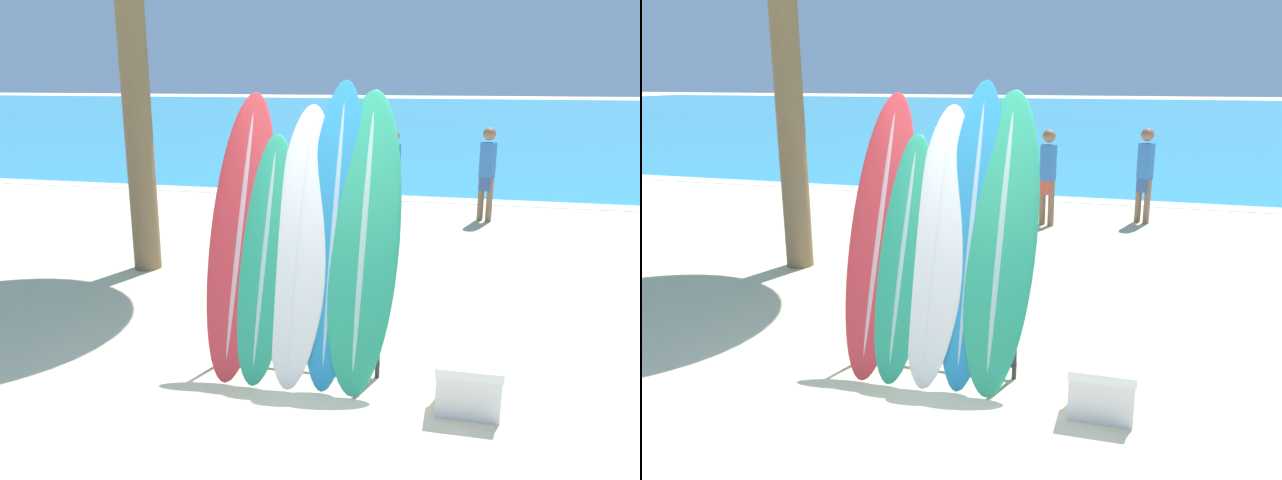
{
  "view_description": "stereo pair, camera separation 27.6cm",
  "coord_description": "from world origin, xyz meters",
  "views": [
    {
      "loc": [
        1.0,
        -4.14,
        2.5
      ],
      "look_at": [
        -0.34,
        1.49,
        0.97
      ],
      "focal_mm": 35.0,
      "sensor_mm": 36.0,
      "label": 1
    },
    {
      "loc": [
        1.27,
        -4.07,
        2.5
      ],
      "look_at": [
        -0.34,
        1.49,
        0.97
      ],
      "focal_mm": 35.0,
      "sensor_mm": 36.0,
      "label": 2
    }
  ],
  "objects": [
    {
      "name": "surfboard_slot_0",
      "position": [
        -0.87,
        0.77,
        1.18
      ],
      "size": [
        0.55,
        1.05,
        2.37
      ],
      "color": "red",
      "rests_on": "ground_plane"
    },
    {
      "name": "surfboard_slot_3",
      "position": [
        -0.05,
        0.78,
        1.24
      ],
      "size": [
        0.5,
        0.99,
        2.47
      ],
      "color": "teal",
      "rests_on": "ground_plane"
    },
    {
      "name": "cooler_box",
      "position": [
        1.11,
        0.3,
        0.2
      ],
      "size": [
        0.5,
        0.33,
        0.41
      ],
      "color": "silver",
      "rests_on": "ground_plane"
    },
    {
      "name": "surfboard_slot_4",
      "position": [
        0.21,
        0.76,
        1.2
      ],
      "size": [
        0.6,
        1.04,
        2.4
      ],
      "color": "#289E70",
      "rests_on": "ground_plane"
    },
    {
      "name": "surfboard_slot_2",
      "position": [
        -0.33,
        0.74,
        1.14
      ],
      "size": [
        0.52,
        1.02,
        2.27
      ],
      "color": "silver",
      "rests_on": "ground_plane"
    },
    {
      "name": "person_far_left",
      "position": [
        1.33,
        7.04,
        0.9
      ],
      "size": [
        0.28,
        0.25,
        1.64
      ],
      "rotation": [
        0.0,
        0.0,
        5.75
      ],
      "color": "#846047",
      "rests_on": "ground_plane"
    },
    {
      "name": "surfboard_rack",
      "position": [
        -0.34,
        0.69,
        0.5
      ],
      "size": [
        1.42,
        0.04,
        0.94
      ],
      "color": "#28282D",
      "rests_on": "ground_plane"
    },
    {
      "name": "surfboard_slot_1",
      "position": [
        -0.62,
        0.69,
        1.01
      ],
      "size": [
        0.49,
        0.91,
        2.02
      ],
      "color": "#289E70",
      "rests_on": "ground_plane"
    },
    {
      "name": "person_far_right",
      "position": [
        -1.46,
        3.06,
        0.85
      ],
      "size": [
        0.26,
        0.21,
        1.55
      ],
      "rotation": [
        0.0,
        0.0,
        3.3
      ],
      "color": "tan",
      "rests_on": "ground_plane"
    },
    {
      "name": "ocean_water",
      "position": [
        0.0,
        38.03,
        0.0
      ],
      "size": [
        120.0,
        60.0,
        0.01
      ],
      "color": "teal",
      "rests_on": "ground_plane"
    },
    {
      "name": "person_near_water",
      "position": [
        -0.24,
        6.4,
        0.89
      ],
      "size": [
        0.27,
        0.23,
        1.63
      ],
      "rotation": [
        0.0,
        0.0,
        2.78
      ],
      "color": "#846047",
      "rests_on": "ground_plane"
    },
    {
      "name": "ground_plane",
      "position": [
        0.0,
        0.0,
        0.0
      ],
      "size": [
        160.0,
        160.0,
        0.0
      ],
      "primitive_type": "plane",
      "color": "beige"
    },
    {
      "name": "person_mid_beach",
      "position": [
        -1.17,
        5.56,
        0.93
      ],
      "size": [
        0.29,
        0.27,
        1.7
      ],
      "rotation": [
        0.0,
        0.0,
        3.79
      ],
      "color": "tan",
      "rests_on": "ground_plane"
    }
  ]
}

